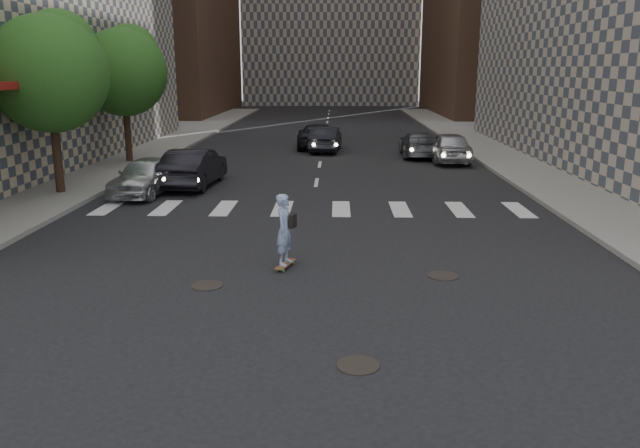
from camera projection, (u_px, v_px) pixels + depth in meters
The scene contains 15 objects.
ground at pixel (294, 307), 12.48m from camera, with size 160.00×160.00×0.00m, color black.
sidewalk_left at pixel (40, 159), 32.23m from camera, with size 13.00×80.00×0.15m, color gray.
sidewalk_right at pixel (607, 161), 31.48m from camera, with size 13.00×80.00×0.15m, color gray.
tree_b at pixel (51, 68), 22.40m from camera, with size 4.20×4.20×6.60m.
tree_c at pixel (125, 68), 30.15m from camera, with size 4.20×4.20×6.60m.
manhole_a at pixel (358, 365), 10.03m from camera, with size 0.70×0.70×0.02m, color black.
manhole_b at pixel (207, 285), 13.70m from camera, with size 0.70×0.70×0.02m, color black.
manhole_c at pixel (443, 276), 14.34m from camera, with size 0.70×0.70×0.02m, color black.
skateboarder at pixel (285, 230), 14.73m from camera, with size 0.58×0.93×1.80m.
silver_sedan at pixel (146, 176), 23.46m from camera, with size 1.67×4.15×1.41m, color #BBBEC2.
traffic_car_a at pixel (194, 168), 25.03m from camera, with size 1.63×4.67×1.54m, color black.
traffic_car_b at pixel (418, 144), 33.52m from camera, with size 1.87×4.60×1.33m, color #55565C.
traffic_car_c at pixel (318, 136), 37.26m from camera, with size 2.35×5.10×1.42m, color black.
traffic_car_d at pixel (448, 147), 31.52m from camera, with size 1.84×4.56×1.55m, color #AFB0B6.
traffic_car_e at pixel (326, 139), 35.58m from camera, with size 1.51×4.33×1.43m, color black.
Camera 1 is at (0.83, -11.69, 4.66)m, focal length 35.00 mm.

